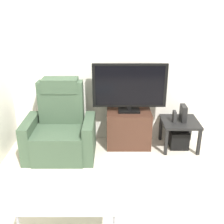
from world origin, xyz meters
TOP-DOWN VIEW (x-y plane):
  - ground_plane at (0.00, 0.00)m, footprint 6.40×6.40m
  - wall_back at (0.00, 1.13)m, footprint 6.40×0.06m
  - tv_stand at (-0.05, 0.85)m, footprint 0.66×0.43m
  - television at (-0.05, 0.87)m, footprint 1.08×0.20m
  - recliner_armchair at (-1.05, 0.62)m, footprint 0.98×0.78m
  - side_table at (0.71, 0.80)m, footprint 0.54×0.54m
  - subwoofer_box at (0.71, 0.80)m, footprint 0.27×0.27m
  - book_upright at (0.61, 0.78)m, footprint 0.04×0.11m
  - game_console at (0.75, 0.81)m, footprint 0.07×0.20m
  - coffee_table at (-0.71, -0.81)m, footprint 0.90×0.60m
  - cell_phone at (-0.79, -0.82)m, footprint 0.12×0.16m

SIDE VIEW (x-z plane):
  - ground_plane at x=0.00m, z-range 0.00..0.00m
  - subwoofer_box at x=0.71m, z-range 0.00..0.27m
  - tv_stand at x=-0.05m, z-range 0.00..0.56m
  - side_table at x=0.71m, z-range 0.15..0.59m
  - recliner_armchair at x=-1.05m, z-range -0.17..0.91m
  - coffee_table at x=-0.71m, z-range 0.18..0.59m
  - cell_phone at x=-0.79m, z-range 0.41..0.42m
  - book_upright at x=0.61m, z-range 0.44..0.60m
  - game_console at x=0.75m, z-range 0.44..0.68m
  - television at x=-0.05m, z-range 0.58..1.30m
  - wall_back at x=0.00m, z-range 0.00..2.60m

